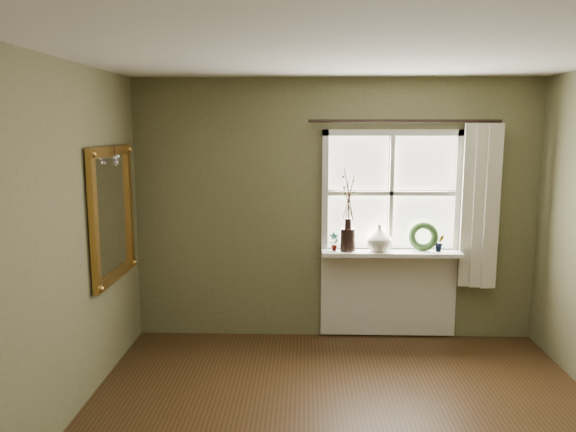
{
  "coord_description": "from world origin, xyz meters",
  "views": [
    {
      "loc": [
        -0.3,
        -3.29,
        2.13
      ],
      "look_at": [
        -0.45,
        1.55,
        1.36
      ],
      "focal_mm": 35.0,
      "sensor_mm": 36.0,
      "label": 1
    }
  ],
  "objects_px": {
    "dark_jug": "(348,240)",
    "gilt_mirror": "(112,213)",
    "cream_vase": "(379,238)",
    "wreath": "(423,240)"
  },
  "relations": [
    {
      "from": "cream_vase",
      "to": "dark_jug",
      "type": "bearing_deg",
      "value": 180.0
    },
    {
      "from": "dark_jug",
      "to": "gilt_mirror",
      "type": "bearing_deg",
      "value": -162.37
    },
    {
      "from": "dark_jug",
      "to": "cream_vase",
      "type": "xyz_separation_m",
      "value": [
        0.31,
        0.0,
        0.02
      ]
    },
    {
      "from": "cream_vase",
      "to": "gilt_mirror",
      "type": "distance_m",
      "value": 2.51
    },
    {
      "from": "dark_jug",
      "to": "wreath",
      "type": "height_order",
      "value": "wreath"
    },
    {
      "from": "dark_jug",
      "to": "gilt_mirror",
      "type": "relative_size",
      "value": 0.19
    },
    {
      "from": "cream_vase",
      "to": "gilt_mirror",
      "type": "xyz_separation_m",
      "value": [
        -2.39,
        -0.66,
        0.33
      ]
    },
    {
      "from": "gilt_mirror",
      "to": "dark_jug",
      "type": "bearing_deg",
      "value": 17.63
    },
    {
      "from": "dark_jug",
      "to": "cream_vase",
      "type": "bearing_deg",
      "value": 0.0
    },
    {
      "from": "cream_vase",
      "to": "wreath",
      "type": "height_order",
      "value": "cream_vase"
    }
  ]
}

